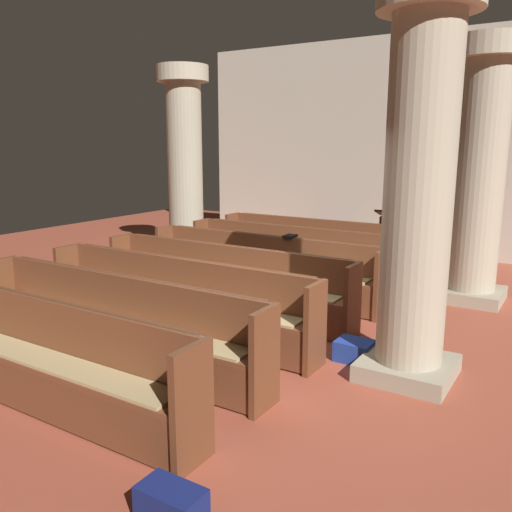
% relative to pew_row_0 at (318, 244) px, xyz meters
% --- Properties ---
extents(ground_plane, '(19.20, 19.20, 0.00)m').
position_rel_pew_row_0_xyz_m(ground_plane, '(0.96, -3.48, -0.50)').
color(ground_plane, '#9E4733').
extents(back_wall, '(10.00, 0.16, 4.50)m').
position_rel_pew_row_0_xyz_m(back_wall, '(0.96, 2.60, 1.75)').
color(back_wall, beige).
rests_on(back_wall, ground).
extents(pew_row_0, '(3.84, 0.46, 0.94)m').
position_rel_pew_row_0_xyz_m(pew_row_0, '(0.00, 0.00, 0.00)').
color(pew_row_0, brown).
rests_on(pew_row_0, ground).
extents(pew_row_1, '(3.84, 0.46, 0.94)m').
position_rel_pew_row_0_xyz_m(pew_row_1, '(0.00, -1.00, 0.00)').
color(pew_row_1, brown).
rests_on(pew_row_1, ground).
extents(pew_row_2, '(3.84, 0.47, 0.94)m').
position_rel_pew_row_0_xyz_m(pew_row_2, '(0.00, -2.00, 0.00)').
color(pew_row_2, brown).
rests_on(pew_row_2, ground).
extents(pew_row_3, '(3.84, 0.46, 0.94)m').
position_rel_pew_row_0_xyz_m(pew_row_3, '(0.00, -3.00, 0.00)').
color(pew_row_3, brown).
rests_on(pew_row_3, ground).
extents(pew_row_4, '(3.84, 0.46, 0.94)m').
position_rel_pew_row_0_xyz_m(pew_row_4, '(0.00, -4.01, 0.00)').
color(pew_row_4, brown).
rests_on(pew_row_4, ground).
extents(pew_row_5, '(3.84, 0.47, 0.94)m').
position_rel_pew_row_0_xyz_m(pew_row_5, '(0.00, -5.01, 0.00)').
color(pew_row_5, brown).
rests_on(pew_row_5, ground).
extents(pew_row_6, '(3.84, 0.46, 0.94)m').
position_rel_pew_row_0_xyz_m(pew_row_6, '(0.00, -6.01, 0.00)').
color(pew_row_6, brown).
rests_on(pew_row_6, ground).
extents(pillar_aisle_side, '(1.00, 1.00, 3.76)m').
position_rel_pew_row_0_xyz_m(pillar_aisle_side, '(2.75, -0.48, 1.45)').
color(pillar_aisle_side, '#9F967E').
rests_on(pillar_aisle_side, ground).
extents(pillar_far_side, '(1.00, 1.00, 3.76)m').
position_rel_pew_row_0_xyz_m(pillar_far_side, '(-2.70, -0.48, 1.45)').
color(pillar_far_side, '#9F967E').
rests_on(pillar_far_side, ground).
extents(pillar_aisle_rear, '(0.95, 0.95, 3.76)m').
position_rel_pew_row_0_xyz_m(pillar_aisle_rear, '(2.75, -3.66, 1.45)').
color(pillar_aisle_rear, '#9F967E').
rests_on(pillar_aisle_rear, ground).
extents(lectern, '(0.48, 0.45, 1.08)m').
position_rel_pew_row_0_xyz_m(lectern, '(0.92, 1.17, -0.05)').
color(lectern, '#411E13').
rests_on(lectern, ground).
extents(hymn_book, '(0.16, 0.22, 0.04)m').
position_rel_pew_row_0_xyz_m(hymn_book, '(0.39, -1.81, 0.46)').
color(hymn_book, black).
rests_on(hymn_book, pew_row_2).
extents(kneeler_box_navy, '(0.43, 0.24, 0.24)m').
position_rel_pew_row_0_xyz_m(kneeler_box_navy, '(2.15, -6.57, -0.38)').
color(kneeler_box_navy, navy).
rests_on(kneeler_box_navy, ground).
extents(kneeler_box_blue, '(0.38, 0.31, 0.22)m').
position_rel_pew_row_0_xyz_m(kneeler_box_blue, '(2.14, -3.56, -0.39)').
color(kneeler_box_blue, navy).
rests_on(kneeler_box_blue, ground).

